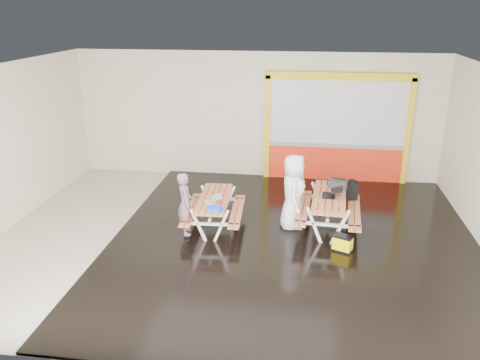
# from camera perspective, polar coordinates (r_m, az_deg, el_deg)

# --- Properties ---
(room) EXTENTS (10.02, 8.02, 3.52)m
(room) POSITION_cam_1_polar(r_m,az_deg,el_deg) (9.62, -0.75, 2.39)
(room) COLOR beige
(room) RESTS_ON ground
(deck) EXTENTS (7.50, 7.98, 0.05)m
(deck) POSITION_cam_1_polar(r_m,az_deg,el_deg) (10.18, 6.32, -7.23)
(deck) COLOR black
(deck) RESTS_ON room
(kiosk) EXTENTS (3.88, 0.16, 3.00)m
(kiosk) POSITION_cam_1_polar(r_m,az_deg,el_deg) (13.41, 11.25, 5.72)
(kiosk) COLOR #F73215
(kiosk) RESTS_ON room
(picnic_table_left) EXTENTS (1.32, 1.87, 0.72)m
(picnic_table_left) POSITION_cam_1_polar(r_m,az_deg,el_deg) (10.52, -3.06, -2.97)
(picnic_table_left) COLOR #D87444
(picnic_table_left) RESTS_ON deck
(picnic_table_right) EXTENTS (1.46, 2.06, 0.79)m
(picnic_table_right) POSITION_cam_1_polar(r_m,az_deg,el_deg) (10.62, 10.42, -2.80)
(picnic_table_right) COLOR #D87444
(picnic_table_right) RESTS_ON deck
(person_left) EXTENTS (0.47, 0.57, 1.34)m
(person_left) POSITION_cam_1_polar(r_m,az_deg,el_deg) (10.14, -6.45, -2.77)
(person_left) COLOR #7A5366
(person_left) RESTS_ON deck
(person_right) EXTENTS (0.58, 0.86, 1.71)m
(person_right) POSITION_cam_1_polar(r_m,az_deg,el_deg) (10.51, 6.31, -1.49)
(person_right) COLOR white
(person_right) RESTS_ON deck
(laptop_left) EXTENTS (0.44, 0.42, 0.15)m
(laptop_left) POSITION_cam_1_polar(r_m,az_deg,el_deg) (10.20, -3.24, -2.42)
(laptop_left) COLOR silver
(laptop_left) RESTS_ON picnic_table_left
(laptop_right) EXTENTS (0.44, 0.40, 0.18)m
(laptop_right) POSITION_cam_1_polar(r_m,az_deg,el_deg) (10.53, 10.72, -1.58)
(laptop_right) COLOR black
(laptop_right) RESTS_ON picnic_table_right
(blue_pouch) EXTENTS (0.31, 0.25, 0.08)m
(blue_pouch) POSITION_cam_1_polar(r_m,az_deg,el_deg) (9.80, -2.98, -3.44)
(blue_pouch) COLOR blue
(blue_pouch) RESTS_ON picnic_table_left
(toolbox) EXTENTS (0.45, 0.31, 0.24)m
(toolbox) POSITION_cam_1_polar(r_m,az_deg,el_deg) (11.01, 11.47, -0.48)
(toolbox) COLOR black
(toolbox) RESTS_ON picnic_table_right
(backpack) EXTENTS (0.30, 0.22, 0.45)m
(backpack) POSITION_cam_1_polar(r_m,az_deg,el_deg) (11.19, 12.97, -1.14)
(backpack) COLOR black
(backpack) RESTS_ON picnic_table_right
(dark_case) EXTENTS (0.37, 0.28, 0.14)m
(dark_case) POSITION_cam_1_polar(r_m,az_deg,el_deg) (10.94, 7.04, -4.70)
(dark_case) COLOR black
(dark_case) RESTS_ON deck
(fluke_bag) EXTENTS (0.45, 0.38, 0.33)m
(fluke_bag) POSITION_cam_1_polar(r_m,az_deg,el_deg) (9.86, 11.98, -7.30)
(fluke_bag) COLOR black
(fluke_bag) RESTS_ON deck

